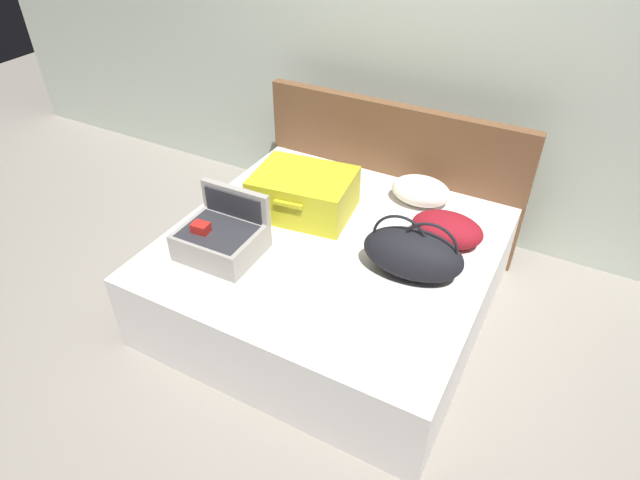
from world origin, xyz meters
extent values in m
plane|color=gray|center=(0.00, 0.00, 0.00)|extent=(12.00, 12.00, 0.00)
cube|color=#B7C1B2|center=(0.00, 1.65, 1.30)|extent=(8.00, 0.10, 2.60)
cube|color=silver|center=(0.00, 0.40, 0.26)|extent=(1.84, 1.77, 0.51)
cube|color=brown|center=(0.00, 1.32, 0.51)|extent=(1.87, 0.08, 1.02)
cube|color=gold|center=(-0.30, 0.61, 0.61)|extent=(0.65, 0.53, 0.19)
cube|color=#28282D|center=(-0.30, 0.61, 0.64)|extent=(0.57, 0.46, 0.14)
cube|color=#B21E19|center=(-0.40, 0.54, 0.72)|extent=(0.15, 0.13, 0.04)
cube|color=black|center=(-0.22, 0.67, 0.72)|extent=(0.17, 0.13, 0.04)
cube|color=gold|center=(-0.30, 0.61, 0.74)|extent=(0.65, 0.53, 0.07)
cube|color=gold|center=(-0.27, 0.37, 0.71)|extent=(0.18, 0.05, 0.02)
cube|color=gray|center=(-0.50, -0.01, 0.59)|extent=(0.44, 0.35, 0.16)
cube|color=#28282D|center=(-0.50, -0.01, 0.62)|extent=(0.39, 0.31, 0.12)
cube|color=#B21E19|center=(-0.57, -0.05, 0.70)|extent=(0.10, 0.08, 0.06)
cube|color=gray|center=(-0.50, 0.18, 0.68)|extent=(0.44, 0.05, 0.34)
cube|color=#28282D|center=(-0.50, 0.16, 0.68)|extent=(0.37, 0.02, 0.29)
ellipsoid|color=black|center=(0.51, 0.35, 0.65)|extent=(0.56, 0.33, 0.27)
torus|color=black|center=(0.43, 0.35, 0.72)|extent=(0.30, 0.04, 0.30)
torus|color=black|center=(0.59, 0.36, 0.72)|extent=(0.30, 0.04, 0.30)
ellipsoid|color=maroon|center=(0.59, 0.72, 0.60)|extent=(0.42, 0.29, 0.18)
ellipsoid|color=white|center=(0.31, 1.05, 0.60)|extent=(0.39, 0.28, 0.18)
camera|label=1|loc=(1.14, -1.83, 2.41)|focal=30.07mm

